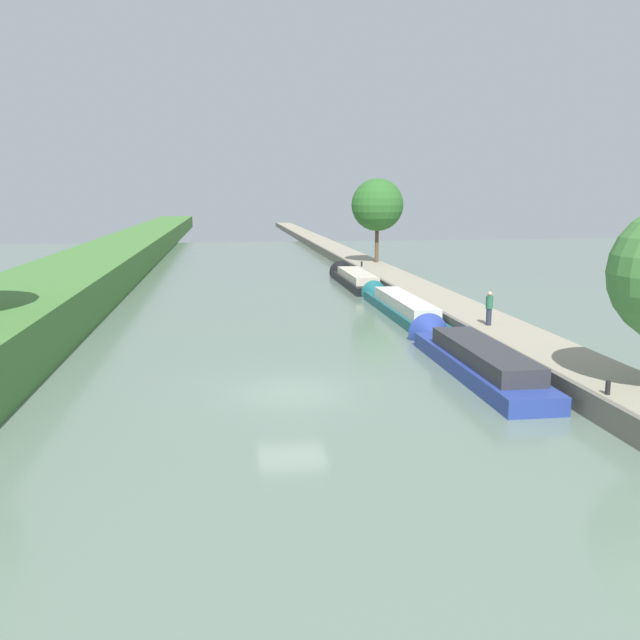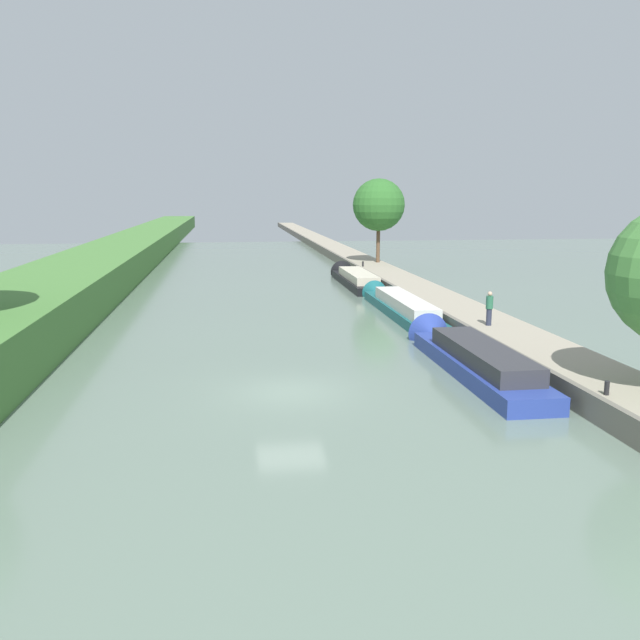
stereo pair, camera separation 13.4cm
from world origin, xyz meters
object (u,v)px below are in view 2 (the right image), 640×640
at_px(mooring_bollard_far, 363,264).
at_px(narrowboat_teal, 399,306).
at_px(narrowboat_black, 354,278).
at_px(person_walking, 489,308).
at_px(narrowboat_blue, 469,357).
at_px(mooring_bollard_near, 607,388).

bearing_deg(mooring_bollard_far, narrowboat_teal, -94.82).
xyz_separation_m(narrowboat_black, person_walking, (2.44, -22.26, 1.24)).
bearing_deg(narrowboat_teal, narrowboat_blue, -91.82).
relative_size(mooring_bollard_near, mooring_bollard_far, 1.00).
bearing_deg(person_walking, narrowboat_blue, -119.36).
distance_m(narrowboat_teal, narrowboat_black, 13.91).
xyz_separation_m(narrowboat_blue, person_walking, (2.72, 4.83, 1.18)).
bearing_deg(mooring_bollard_near, mooring_bollard_far, 90.00).
height_order(narrowboat_blue, narrowboat_black, narrowboat_blue).
xyz_separation_m(narrowboat_teal, narrowboat_black, (-0.14, 13.91, -0.03)).
relative_size(narrowboat_blue, narrowboat_teal, 0.85).
relative_size(narrowboat_black, mooring_bollard_near, 28.76).
height_order(narrowboat_black, mooring_bollard_near, narrowboat_black).
bearing_deg(person_walking, mooring_bollard_near, -93.33).
xyz_separation_m(narrowboat_blue, mooring_bollard_near, (2.05, -6.74, 0.54)).
distance_m(narrowboat_blue, narrowboat_black, 27.09).
bearing_deg(person_walking, narrowboat_black, 96.27).
relative_size(narrowboat_teal, mooring_bollard_far, 31.86).
distance_m(narrowboat_blue, mooring_bollard_near, 7.06).
height_order(person_walking, mooring_bollard_near, person_walking).
bearing_deg(person_walking, mooring_bollard_far, 91.40).
bearing_deg(narrowboat_teal, mooring_bollard_far, 85.18).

